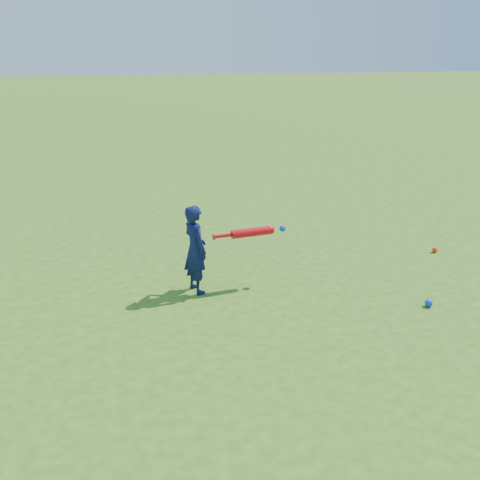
{
  "coord_description": "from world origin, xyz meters",
  "views": [
    {
      "loc": [
        -1.07,
        -5.42,
        2.53
      ],
      "look_at": [
        -0.03,
        -0.12,
        0.52
      ],
      "focal_mm": 40.0,
      "sensor_mm": 36.0,
      "label": 1
    }
  ],
  "objects": [
    {
      "name": "ground",
      "position": [
        0.0,
        0.0,
        0.0
      ],
      "size": [
        80.0,
        80.0,
        0.0
      ],
      "primitive_type": "plane",
      "color": "#386A19",
      "rests_on": "ground"
    },
    {
      "name": "child",
      "position": [
        -0.53,
        -0.2,
        0.48
      ],
      "size": [
        0.34,
        0.41,
        0.96
      ],
      "primitive_type": "imported",
      "rotation": [
        0.0,
        0.0,
        1.94
      ],
      "color": "#0D1440",
      "rests_on": "ground"
    },
    {
      "name": "ground_ball_blue",
      "position": [
        1.75,
        -1.02,
        0.04
      ],
      "size": [
        0.08,
        0.08,
        0.08
      ],
      "primitive_type": "sphere",
      "color": "#0D3AE8",
      "rests_on": "ground"
    },
    {
      "name": "bat_swing",
      "position": [
        0.12,
        -0.15,
        0.62
      ],
      "size": [
        0.83,
        0.19,
        0.09
      ],
      "rotation": [
        0.0,
        0.0,
        0.16
      ],
      "color": "red",
      "rests_on": "ground"
    },
    {
      "name": "ground_ball_red",
      "position": [
        2.59,
        0.33,
        0.03
      ],
      "size": [
        0.07,
        0.07,
        0.07
      ],
      "primitive_type": "sphere",
      "color": "red",
      "rests_on": "ground"
    }
  ]
}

